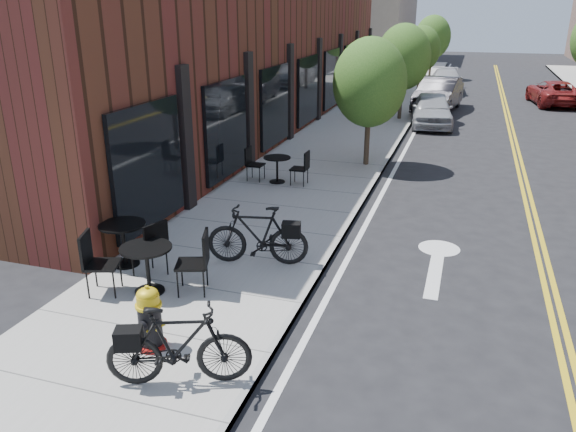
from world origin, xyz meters
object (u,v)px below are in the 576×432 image
(parked_car_b, at_px, (438,94))
(parked_car_far, at_px, (554,93))
(parked_car_c, at_px, (446,81))
(bicycle_left, at_px, (258,235))
(bistro_set_c, at_px, (277,166))
(bistro_set_a, at_px, (124,238))
(bistro_set_b, at_px, (147,263))
(parked_car_a, at_px, (432,109))
(bicycle_right, at_px, (179,346))
(fire_hydrant, at_px, (150,319))

(parked_car_b, bearing_deg, parked_car_far, 40.31)
(parked_car_c, bearing_deg, bicycle_left, -100.41)
(bistro_set_c, bearing_deg, parked_car_b, 77.26)
(bistro_set_c, bearing_deg, bistro_set_a, -98.53)
(bistro_set_b, bearing_deg, parked_car_b, 61.80)
(bistro_set_b, bearing_deg, bistro_set_a, 121.67)
(bistro_set_b, relative_size, bistro_set_c, 1.19)
(parked_car_b, height_order, parked_car_c, parked_car_b)
(parked_car_a, bearing_deg, bistro_set_b, -107.72)
(parked_car_far, bearing_deg, bicycle_left, 63.64)
(parked_car_c, distance_m, parked_car_far, 6.35)
(bistro_set_b, bearing_deg, bicycle_right, -69.27)
(parked_car_b, bearing_deg, bistro_set_b, -92.68)
(bicycle_right, distance_m, parked_car_far, 27.30)
(bicycle_left, xyz_separation_m, parked_car_a, (2.04, 15.17, -0.01))
(bicycle_right, bearing_deg, parked_car_far, -36.52)
(bistro_set_a, distance_m, parked_car_c, 26.99)
(bicycle_left, distance_m, bicycle_right, 3.73)
(fire_hydrant, relative_size, parked_car_far, 0.22)
(bicycle_right, xyz_separation_m, parked_car_a, (1.70, 18.88, 0.01))
(bicycle_left, relative_size, bistro_set_a, 0.94)
(bistro_set_a, bearing_deg, parked_car_b, 98.49)
(bistro_set_a, height_order, bistro_set_c, bistro_set_a)
(bistro_set_b, distance_m, parked_car_c, 27.66)
(parked_car_b, bearing_deg, bistro_set_a, -95.85)
(bistro_set_c, bearing_deg, bicycle_left, -74.00)
(parked_car_c, bearing_deg, bistro_set_b, -102.95)
(fire_hydrant, distance_m, parked_car_a, 18.44)
(bistro_set_c, distance_m, parked_car_b, 14.27)
(parked_car_a, bearing_deg, bistro_set_c, -114.95)
(bicycle_right, bearing_deg, bistro_set_a, 21.89)
(bicycle_left, height_order, parked_car_b, parked_car_b)
(bicycle_left, xyz_separation_m, bicycle_right, (0.34, -3.71, -0.02))
(bistro_set_c, bearing_deg, bicycle_right, -78.01)
(parked_car_b, xyz_separation_m, parked_car_c, (0.00, 6.84, -0.15))
(bicycle_left, distance_m, bistro_set_c, 5.28)
(parked_car_a, bearing_deg, fire_hydrant, -104.05)
(fire_hydrant, bearing_deg, bicycle_right, -13.51)
(bistro_set_b, height_order, parked_car_a, parked_car_a)
(bistro_set_a, height_order, parked_car_a, parked_car_a)
(parked_car_c, bearing_deg, fire_hydrant, -100.81)
(parked_car_b, xyz_separation_m, parked_car_far, (5.50, 3.66, -0.17))
(bicycle_left, distance_m, parked_car_c, 25.88)
(bistro_set_b, height_order, parked_car_far, parked_car_far)
(bistro_set_c, bearing_deg, bistro_set_b, -88.95)
(bistro_set_c, xyz_separation_m, parked_car_far, (8.90, 17.52, 0.02))
(fire_hydrant, distance_m, parked_car_far, 26.93)
(bicycle_left, xyz_separation_m, bistro_set_a, (-2.36, -0.83, -0.03))
(bistro_set_a, bearing_deg, bicycle_right, -25.85)
(parked_car_a, bearing_deg, bistro_set_a, -111.67)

